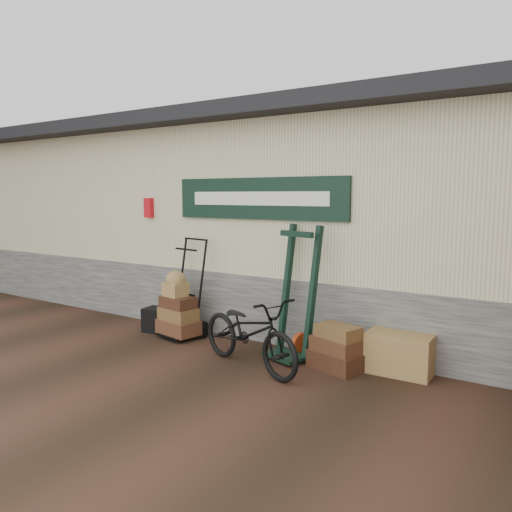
{
  "coord_description": "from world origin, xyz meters",
  "views": [
    {
      "loc": [
        3.3,
        -4.59,
        2.0
      ],
      "look_at": [
        -0.29,
        0.9,
        1.19
      ],
      "focal_mm": 35.0,
      "sensor_mm": 36.0,
      "label": 1
    }
  ],
  "objects": [
    {
      "name": "porter_trolley",
      "position": [
        -1.3,
        0.67,
        0.71
      ],
      "size": [
        0.79,
        0.64,
        1.42
      ],
      "primitive_type": null,
      "rotation": [
        0.0,
        0.0,
        -0.17
      ],
      "color": "black",
      "rests_on": "ground"
    },
    {
      "name": "green_barrow",
      "position": [
        0.44,
        0.67,
        0.82
      ],
      "size": [
        0.71,
        0.65,
        1.63
      ],
      "primitive_type": null,
      "rotation": [
        0.0,
        0.0,
        -0.3
      ],
      "color": "black",
      "rests_on": "ground"
    },
    {
      "name": "station_building",
      "position": [
        -0.01,
        2.74,
        1.61
      ],
      "size": [
        14.4,
        4.1,
        3.2
      ],
      "color": "#4C4C47",
      "rests_on": "ground"
    },
    {
      "name": "wicker_hamper",
      "position": [
        1.69,
        0.85,
        0.23
      ],
      "size": [
        0.72,
        0.48,
        0.46
      ],
      "primitive_type": "cube",
      "rotation": [
        0.0,
        0.0,
        0.02
      ],
      "color": "olive",
      "rests_on": "ground"
    },
    {
      "name": "ground",
      "position": [
        0.0,
        0.0,
        0.0
      ],
      "size": [
        80.0,
        80.0,
        0.0
      ],
      "primitive_type": "plane",
      "color": "black",
      "rests_on": "ground"
    },
    {
      "name": "suitcase_stack",
      "position": [
        1.04,
        0.56,
        0.26
      ],
      "size": [
        0.68,
        0.53,
        0.53
      ],
      "primitive_type": null,
      "rotation": [
        0.0,
        0.0,
        -0.28
      ],
      "color": "#331D10",
      "rests_on": "ground"
    },
    {
      "name": "bicycle",
      "position": [
        0.18,
        0.04,
        0.48
      ],
      "size": [
        1.05,
        1.74,
        0.96
      ],
      "primitive_type": "imported",
      "rotation": [
        0.0,
        0.0,
        1.26
      ],
      "color": "black",
      "rests_on": "ground"
    },
    {
      "name": "black_trunk",
      "position": [
        -1.83,
        0.6,
        0.18
      ],
      "size": [
        0.4,
        0.36,
        0.35
      ],
      "primitive_type": "cube",
      "rotation": [
        0.0,
        0.0,
        0.18
      ],
      "color": "black",
      "rests_on": "ground"
    }
  ]
}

